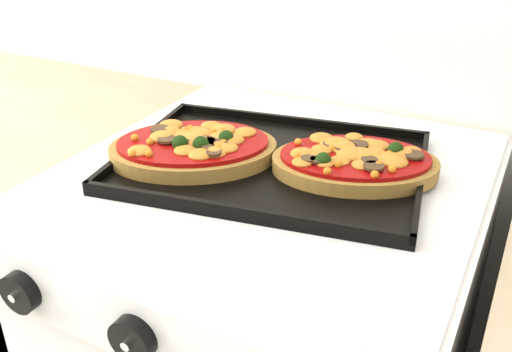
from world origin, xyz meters
The scene contains 6 objects.
control_panel centered at (-0.02, 1.39, 0.85)m, with size 0.60×0.02×0.09m, color silver.
knob_left centered at (-0.20, 1.37, 0.85)m, with size 0.05×0.05×0.02m, color black.
knob_center centered at (-0.03, 1.37, 0.85)m, with size 0.05×0.05×0.02m, color black.
baking_tray centered at (-0.03, 1.70, 0.92)m, with size 0.43×0.32×0.02m, color black.
pizza_left centered at (-0.14, 1.66, 0.94)m, with size 0.25×0.18×0.04m, color olive, non-canonical shape.
pizza_right centered at (0.09, 1.73, 0.94)m, with size 0.23×0.16×0.03m, color olive, non-canonical shape.
Camera 1 is at (0.30, 1.03, 1.29)m, focal length 40.00 mm.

